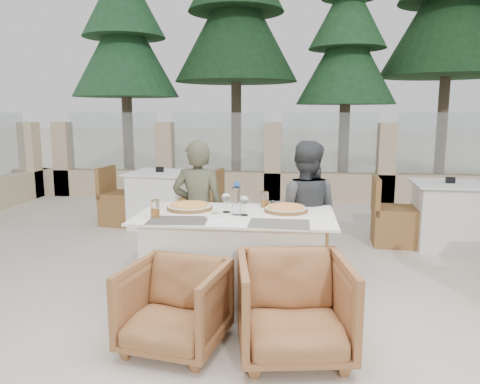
# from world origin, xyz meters

# --- Properties ---
(ground) EXTENTS (80.00, 80.00, 0.00)m
(ground) POSITION_xyz_m (0.00, 0.00, 0.00)
(ground) COLOR beige
(ground) RESTS_ON ground
(sand_patch) EXTENTS (30.00, 16.00, 0.01)m
(sand_patch) POSITION_xyz_m (0.00, 14.00, 0.01)
(sand_patch) COLOR beige
(sand_patch) RESTS_ON ground
(perimeter_wall_far) EXTENTS (10.00, 0.34, 1.60)m
(perimeter_wall_far) POSITION_xyz_m (0.00, 4.80, 0.80)
(perimeter_wall_far) COLOR #C6AC8B
(perimeter_wall_far) RESTS_ON ground
(pine_far_left) EXTENTS (2.42, 2.42, 5.50)m
(pine_far_left) POSITION_xyz_m (-3.50, 7.00, 2.75)
(pine_far_left) COLOR #214E2A
(pine_far_left) RESTS_ON ground
(pine_mid_left) EXTENTS (2.86, 2.86, 6.50)m
(pine_mid_left) POSITION_xyz_m (-1.00, 7.50, 3.25)
(pine_mid_left) COLOR #183A1C
(pine_mid_left) RESTS_ON ground
(pine_centre) EXTENTS (2.20, 2.20, 5.00)m
(pine_centre) POSITION_xyz_m (1.50, 7.20, 2.50)
(pine_centre) COLOR #204C27
(pine_centre) RESTS_ON ground
(pine_mid_right) EXTENTS (2.99, 2.99, 6.80)m
(pine_mid_right) POSITION_xyz_m (3.80, 7.80, 3.40)
(pine_mid_right) COLOR #173819
(pine_mid_right) RESTS_ON ground
(dining_table) EXTENTS (1.60, 0.90, 0.77)m
(dining_table) POSITION_xyz_m (-0.08, 0.04, 0.39)
(dining_table) COLOR white
(dining_table) RESTS_ON ground
(placemat_near_left) EXTENTS (0.47, 0.33, 0.00)m
(placemat_near_left) POSITION_xyz_m (-0.50, -0.25, 0.77)
(placemat_near_left) COLOR #4E4943
(placemat_near_left) RESTS_ON dining_table
(placemat_near_right) EXTENTS (0.45, 0.31, 0.00)m
(placemat_near_right) POSITION_xyz_m (0.28, -0.26, 0.77)
(placemat_near_right) COLOR #5D594F
(placemat_near_right) RESTS_ON dining_table
(pizza_left) EXTENTS (0.43, 0.43, 0.05)m
(pizza_left) POSITION_xyz_m (-0.50, 0.17, 0.80)
(pizza_left) COLOR orange
(pizza_left) RESTS_ON dining_table
(pizza_right) EXTENTS (0.45, 0.45, 0.05)m
(pizza_right) POSITION_xyz_m (0.32, 0.17, 0.79)
(pizza_right) COLOR #F75921
(pizza_right) RESTS_ON dining_table
(water_bottle) EXTENTS (0.08, 0.08, 0.27)m
(water_bottle) POSITION_xyz_m (-0.07, 0.01, 0.90)
(water_bottle) COLOR #A1B7D3
(water_bottle) RESTS_ON dining_table
(wine_glass_centre) EXTENTS (0.10, 0.10, 0.18)m
(wine_glass_centre) POSITION_xyz_m (-0.17, 0.08, 0.86)
(wine_glass_centre) COLOR white
(wine_glass_centre) RESTS_ON dining_table
(wine_glass_near) EXTENTS (0.10, 0.10, 0.18)m
(wine_glass_near) POSITION_xyz_m (-0.01, -0.01, 0.86)
(wine_glass_near) COLOR silver
(wine_glass_near) RESTS_ON dining_table
(beer_glass_left) EXTENTS (0.09, 0.09, 0.14)m
(beer_glass_left) POSITION_xyz_m (-0.70, -0.16, 0.84)
(beer_glass_left) COLOR orange
(beer_glass_left) RESTS_ON dining_table
(beer_glass_right) EXTENTS (0.08, 0.08, 0.14)m
(beer_glass_right) POSITION_xyz_m (0.13, 0.33, 0.84)
(beer_glass_right) COLOR orange
(beer_glass_right) RESTS_ON dining_table
(olive_dish) EXTENTS (0.13, 0.13, 0.04)m
(olive_dish) POSITION_xyz_m (-0.23, -0.12, 0.79)
(olive_dish) COLOR white
(olive_dish) RESTS_ON dining_table
(armchair_far_left) EXTENTS (0.84, 0.85, 0.62)m
(armchair_far_left) POSITION_xyz_m (-0.42, 0.92, 0.31)
(armchair_far_left) COLOR brown
(armchair_far_left) RESTS_ON ground
(armchair_far_right) EXTENTS (0.76, 0.77, 0.55)m
(armchair_far_right) POSITION_xyz_m (0.38, 0.89, 0.27)
(armchair_far_right) COLOR olive
(armchair_far_right) RESTS_ON ground
(armchair_near_left) EXTENTS (0.75, 0.76, 0.59)m
(armchair_near_left) POSITION_xyz_m (-0.40, -0.76, 0.30)
(armchair_near_left) COLOR #915D34
(armchair_near_left) RESTS_ON ground
(armchair_near_right) EXTENTS (0.82, 0.83, 0.67)m
(armchair_near_right) POSITION_xyz_m (0.40, -0.77, 0.33)
(armchair_near_right) COLOR #955F36
(armchair_near_right) RESTS_ON ground
(diner_left) EXTENTS (0.50, 0.34, 1.34)m
(diner_left) POSITION_xyz_m (-0.51, 0.58, 0.67)
(diner_left) COLOR #4A4B37
(diner_left) RESTS_ON ground
(diner_right) EXTENTS (0.72, 0.59, 1.34)m
(diner_right) POSITION_xyz_m (0.48, 0.58, 0.67)
(diner_right) COLOR #3E4043
(diner_right) RESTS_ON ground
(bg_table_a) EXTENTS (1.72, 1.01, 0.77)m
(bg_table_a) POSITION_xyz_m (-1.46, 2.58, 0.39)
(bg_table_a) COLOR white
(bg_table_a) RESTS_ON ground
(bg_table_b) EXTENTS (1.69, 0.92, 0.77)m
(bg_table_b) POSITION_xyz_m (2.20, 1.97, 0.39)
(bg_table_b) COLOR silver
(bg_table_b) RESTS_ON ground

